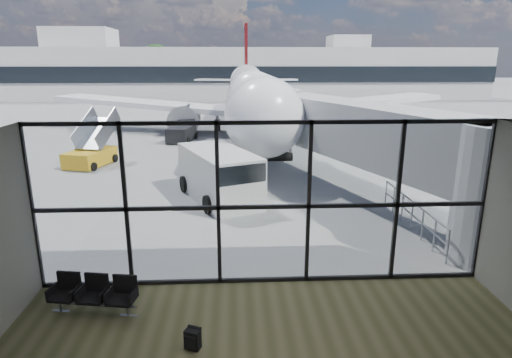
{
  "coord_description": "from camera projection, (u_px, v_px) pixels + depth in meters",
  "views": [
    {
      "loc": [
        -0.74,
        -10.7,
        5.92
      ],
      "look_at": [
        -0.05,
        3.0,
        2.14
      ],
      "focal_mm": 30.0,
      "sensor_mm": 36.0,
      "label": 1
    }
  ],
  "objects": [
    {
      "name": "belt_loader",
      "position": [
        182.0,
        132.0,
        32.74
      ],
      "size": [
        2.22,
        4.52,
        1.99
      ],
      "rotation": [
        0.0,
        0.0,
        -0.18
      ],
      "color": "black",
      "rests_on": "ground"
    },
    {
      "name": "glass_curtain_wall",
      "position": [
        264.0,
        205.0,
        11.32
      ],
      "size": [
        12.1,
        0.12,
        4.5
      ],
      "color": "white",
      "rests_on": "ground"
    },
    {
      "name": "airliner",
      "position": [
        251.0,
        93.0,
        38.06
      ],
      "size": [
        34.92,
        40.36,
        10.4
      ],
      "rotation": [
        0.0,
        0.0,
        -0.0
      ],
      "color": "silver",
      "rests_on": "ground"
    },
    {
      "name": "jet_bridge",
      "position": [
        367.0,
        138.0,
        18.23
      ],
      "size": [
        8.0,
        16.5,
        4.33
      ],
      "color": "#9A9C9F",
      "rests_on": "ground"
    },
    {
      "name": "service_van",
      "position": [
        220.0,
        175.0,
        18.71
      ],
      "size": [
        3.99,
        5.5,
        2.19
      ],
      "rotation": [
        0.0,
        0.0,
        0.4
      ],
      "color": "silver",
      "rests_on": "ground"
    },
    {
      "name": "seating_row",
      "position": [
        95.0,
        292.0,
        10.37
      ],
      "size": [
        2.11,
        0.91,
        0.94
      ],
      "rotation": [
        0.0,
        0.0,
        -0.17
      ],
      "color": "gray",
      "rests_on": "ground"
    },
    {
      "name": "backpack",
      "position": [
        192.0,
        339.0,
        9.06
      ],
      "size": [
        0.38,
        0.38,
        0.48
      ],
      "rotation": [
        0.0,
        0.0,
        -0.4
      ],
      "color": "black",
      "rests_on": "ground"
    },
    {
      "name": "tree_1",
      "position": [
        24.0,
        65.0,
        77.96
      ],
      "size": [
        5.61,
        5.61,
        8.07
      ],
      "color": "#382619",
      "rests_on": "ground"
    },
    {
      "name": "traffic_cone_b",
      "position": [
        224.0,
        173.0,
        22.52
      ],
      "size": [
        0.39,
        0.39,
        0.56
      ],
      "color": "red",
      "rests_on": "ground"
    },
    {
      "name": "tree_2",
      "position": [
        57.0,
        62.0,
        78.09
      ],
      "size": [
        6.27,
        6.27,
        9.03
      ],
      "color": "#382619",
      "rests_on": "ground"
    },
    {
      "name": "lounge_shell",
      "position": [
        285.0,
        281.0,
        6.59
      ],
      "size": [
        12.02,
        8.01,
        4.51
      ],
      "color": "brown",
      "rests_on": "ground"
    },
    {
      "name": "mobile_stairs",
      "position": [
        91.0,
        155.0,
        25.13
      ],
      "size": [
        2.65,
        3.99,
        2.58
      ],
      "rotation": [
        0.0,
        0.0,
        -0.28
      ],
      "color": "#C18E16",
      "rests_on": "ground"
    },
    {
      "name": "tree_5",
      "position": [
        157.0,
        62.0,
        78.96
      ],
      "size": [
        6.27,
        6.27,
        9.03
      ],
      "color": "#382619",
      "rests_on": "ground"
    },
    {
      "name": "apron_railing",
      "position": [
        412.0,
        211.0,
        15.37
      ],
      "size": [
        0.06,
        5.46,
        1.11
      ],
      "color": "gray",
      "rests_on": "ground"
    },
    {
      "name": "tree_4",
      "position": [
        124.0,
        65.0,
        78.83
      ],
      "size": [
        5.61,
        5.61,
        8.07
      ],
      "color": "#382619",
      "rests_on": "ground"
    },
    {
      "name": "tree_3",
      "position": [
        91.0,
        69.0,
        78.71
      ],
      "size": [
        4.95,
        4.95,
        7.12
      ],
      "color": "#382619",
      "rests_on": "ground"
    },
    {
      "name": "ground",
      "position": [
        241.0,
        113.0,
        50.43
      ],
      "size": [
        220.0,
        220.0,
        0.0
      ],
      "primitive_type": "plane",
      "color": "slate",
      "rests_on": "ground"
    },
    {
      "name": "traffic_cone_c",
      "position": [
        256.0,
        151.0,
        28.01
      ],
      "size": [
        0.36,
        0.36,
        0.51
      ],
      "color": "red",
      "rests_on": "ground"
    },
    {
      "name": "far_terminal",
      "position": [
        235.0,
        72.0,
        70.44
      ],
      "size": [
        80.0,
        12.2,
        11.0
      ],
      "color": "#ADAEA9",
      "rests_on": "ground"
    }
  ]
}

